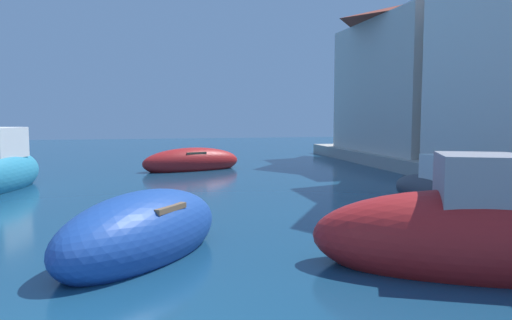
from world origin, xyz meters
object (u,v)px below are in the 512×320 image
at_px(moored_boat_4, 192,162).
at_px(moored_boat_1, 142,233).
at_px(moored_boat_7, 434,189).
at_px(waterfront_building_annex, 422,75).
at_px(moored_boat_8, 490,235).

bearing_deg(moored_boat_4, moored_boat_1, 62.79).
distance_m(moored_boat_1, moored_boat_4, 11.61).
distance_m(moored_boat_4, moored_boat_7, 9.75).
bearing_deg(moored_boat_7, moored_boat_4, 28.85).
relative_size(moored_boat_1, moored_boat_7, 1.17).
bearing_deg(moored_boat_1, moored_boat_7, 151.58).
relative_size(moored_boat_4, waterfront_building_annex, 0.51).
xyz_separation_m(moored_boat_1, moored_boat_8, (4.66, -1.75, 0.15)).
relative_size(moored_boat_7, moored_boat_8, 0.63).
bearing_deg(waterfront_building_annex, moored_boat_4, -174.51).
height_order(moored_boat_1, moored_boat_7, moored_boat_7).
bearing_deg(moored_boat_4, moored_boat_8, 83.86).
distance_m(moored_boat_1, moored_boat_7, 7.68).
bearing_deg(moored_boat_1, moored_boat_8, 105.94).
height_order(moored_boat_4, moored_boat_8, moored_boat_8).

